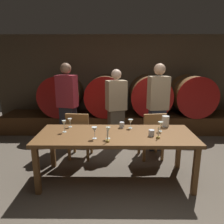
{
  "coord_description": "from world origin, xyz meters",
  "views": [
    {
      "loc": [
        -0.33,
        -2.55,
        1.79
      ],
      "look_at": [
        -0.35,
        0.5,
        1.02
      ],
      "focal_mm": 33.69,
      "sensor_mm": 36.0,
      "label": 1
    }
  ],
  "objects_px": {
    "pitcher": "(165,121)",
    "cup_right": "(152,133)",
    "wine_barrel_center_right": "(149,95)",
    "chair_left": "(79,133)",
    "wine_glass_right": "(131,122)",
    "wine_glass_far_right": "(161,124)",
    "wine_barrel_far_left": "(62,95)",
    "wine_glass_far_left": "(64,124)",
    "guest_left": "(68,105)",
    "dining_table": "(116,138)",
    "chair_right": "(152,133)",
    "wine_barrel_center_left": "(106,95)",
    "wine_glass_center_left": "(95,130)",
    "guest_center": "(116,109)",
    "cup_left": "(122,125)",
    "guest_right": "(158,107)",
    "wine_glass_left": "(70,121)",
    "wine_glass_center_right": "(108,130)",
    "candle_left": "(107,138)",
    "candle_right": "(158,135)",
    "wine_barrel_far_right": "(191,95)"
  },
  "relations": [
    {
      "from": "candle_left",
      "to": "cup_left",
      "type": "relative_size",
      "value": 2.29
    },
    {
      "from": "wine_barrel_center_right",
      "to": "candle_left",
      "type": "relative_size",
      "value": 4.66
    },
    {
      "from": "wine_barrel_far_right",
      "to": "wine_glass_far_right",
      "type": "bearing_deg",
      "value": -119.34
    },
    {
      "from": "wine_barrel_far_left",
      "to": "guest_center",
      "type": "height_order",
      "value": "guest_center"
    },
    {
      "from": "chair_right",
      "to": "guest_right",
      "type": "xyz_separation_m",
      "value": [
        0.16,
        0.44,
        0.39
      ]
    },
    {
      "from": "wine_barrel_far_left",
      "to": "wine_glass_far_left",
      "type": "bearing_deg",
      "value": -76.03
    },
    {
      "from": "wine_glass_right",
      "to": "wine_barrel_far_left",
      "type": "bearing_deg",
      "value": 127.28
    },
    {
      "from": "guest_center",
      "to": "wine_glass_far_right",
      "type": "bearing_deg",
      "value": 101.27
    },
    {
      "from": "chair_right",
      "to": "wine_glass_far_left",
      "type": "distance_m",
      "value": 1.6
    },
    {
      "from": "wine_glass_center_right",
      "to": "wine_glass_right",
      "type": "distance_m",
      "value": 0.56
    },
    {
      "from": "wine_glass_left",
      "to": "cup_right",
      "type": "relative_size",
      "value": 1.58
    },
    {
      "from": "wine_barrel_far_left",
      "to": "wine_glass_center_right",
      "type": "xyz_separation_m",
      "value": [
        1.21,
        -2.49,
        -0.07
      ]
    },
    {
      "from": "chair_left",
      "to": "wine_glass_center_left",
      "type": "relative_size",
      "value": 5.3
    },
    {
      "from": "guest_right",
      "to": "wine_glass_left",
      "type": "distance_m",
      "value": 1.76
    },
    {
      "from": "guest_left",
      "to": "candle_left",
      "type": "distance_m",
      "value": 1.76
    },
    {
      "from": "candle_left",
      "to": "wine_glass_left",
      "type": "bearing_deg",
      "value": 134.78
    },
    {
      "from": "wine_glass_far_left",
      "to": "candle_right",
      "type": "bearing_deg",
      "value": -10.49
    },
    {
      "from": "dining_table",
      "to": "wine_glass_far_left",
      "type": "relative_size",
      "value": 12.75
    },
    {
      "from": "wine_glass_right",
      "to": "chair_left",
      "type": "bearing_deg",
      "value": 154.45
    },
    {
      "from": "wine_barrel_center_left",
      "to": "cup_left",
      "type": "relative_size",
      "value": 10.66
    },
    {
      "from": "pitcher",
      "to": "wine_glass_center_left",
      "type": "xyz_separation_m",
      "value": [
        -1.09,
        -0.54,
        0.03
      ]
    },
    {
      "from": "wine_barrel_far_left",
      "to": "guest_left",
      "type": "relative_size",
      "value": 0.57
    },
    {
      "from": "cup_right",
      "to": "wine_glass_right",
      "type": "bearing_deg",
      "value": 128.19
    },
    {
      "from": "pitcher",
      "to": "cup_right",
      "type": "xyz_separation_m",
      "value": [
        -0.3,
        -0.43,
        -0.04
      ]
    },
    {
      "from": "guest_left",
      "to": "pitcher",
      "type": "distance_m",
      "value": 1.97
    },
    {
      "from": "wine_barrel_center_right",
      "to": "wine_glass_left",
      "type": "relative_size",
      "value": 6.93
    },
    {
      "from": "chair_left",
      "to": "guest_center",
      "type": "relative_size",
      "value": 0.55
    },
    {
      "from": "cup_left",
      "to": "chair_right",
      "type": "bearing_deg",
      "value": 35.58
    },
    {
      "from": "guest_left",
      "to": "cup_left",
      "type": "relative_size",
      "value": 18.74
    },
    {
      "from": "guest_left",
      "to": "wine_glass_far_right",
      "type": "relative_size",
      "value": 11.56
    },
    {
      "from": "chair_right",
      "to": "wine_glass_right",
      "type": "bearing_deg",
      "value": 36.53
    },
    {
      "from": "candle_left",
      "to": "pitcher",
      "type": "height_order",
      "value": "candle_left"
    },
    {
      "from": "guest_left",
      "to": "wine_barrel_far_left",
      "type": "bearing_deg",
      "value": -56.16
    },
    {
      "from": "wine_barrel_far_left",
      "to": "wine_glass_center_right",
      "type": "distance_m",
      "value": 2.77
    },
    {
      "from": "wine_barrel_center_left",
      "to": "wine_glass_center_right",
      "type": "height_order",
      "value": "wine_barrel_center_left"
    },
    {
      "from": "guest_center",
      "to": "cup_right",
      "type": "bearing_deg",
      "value": 90.85
    },
    {
      "from": "dining_table",
      "to": "candle_right",
      "type": "distance_m",
      "value": 0.62
    },
    {
      "from": "wine_barrel_center_right",
      "to": "chair_left",
      "type": "distance_m",
      "value": 2.25
    },
    {
      "from": "wine_glass_far_left",
      "to": "wine_glass_center_right",
      "type": "xyz_separation_m",
      "value": [
        0.66,
        -0.26,
        -0.01
      ]
    },
    {
      "from": "dining_table",
      "to": "wine_glass_left",
      "type": "xyz_separation_m",
      "value": [
        -0.73,
        0.31,
        0.17
      ]
    },
    {
      "from": "wine_barrel_center_left",
      "to": "guest_left",
      "type": "relative_size",
      "value": 0.57
    },
    {
      "from": "wine_barrel_far_left",
      "to": "wine_glass_right",
      "type": "bearing_deg",
      "value": -52.72
    },
    {
      "from": "wine_glass_left",
      "to": "wine_glass_center_left",
      "type": "height_order",
      "value": "wine_glass_center_left"
    },
    {
      "from": "guest_center",
      "to": "dining_table",
      "type": "bearing_deg",
      "value": 69.07
    },
    {
      "from": "chair_left",
      "to": "wine_glass_left",
      "type": "relative_size",
      "value": 6.23
    },
    {
      "from": "wine_barrel_center_left",
      "to": "wine_barrel_center_right",
      "type": "distance_m",
      "value": 1.09
    },
    {
      "from": "pitcher",
      "to": "wine_glass_far_right",
      "type": "distance_m",
      "value": 0.27
    },
    {
      "from": "wine_barrel_center_left",
      "to": "cup_right",
      "type": "distance_m",
      "value": 2.5
    },
    {
      "from": "guest_left",
      "to": "wine_glass_center_left",
      "type": "distance_m",
      "value": 1.57
    },
    {
      "from": "cup_left",
      "to": "wine_glass_center_left",
      "type": "bearing_deg",
      "value": -129.24
    }
  ]
}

